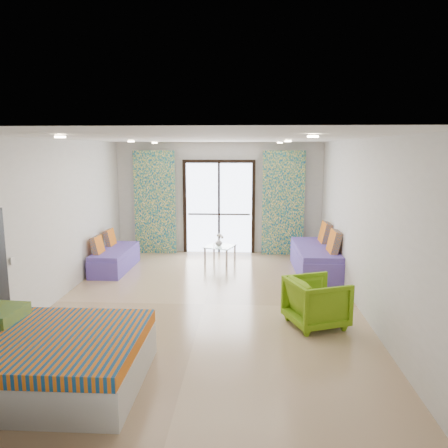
# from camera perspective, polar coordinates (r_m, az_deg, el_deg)

# --- Properties ---
(floor) EXTENTS (5.00, 7.50, 0.01)m
(floor) POSITION_cam_1_polar(r_m,az_deg,el_deg) (7.35, -2.58, -10.43)
(floor) COLOR #9A7C5C
(floor) RESTS_ON ground
(ceiling) EXTENTS (5.00, 7.50, 0.01)m
(ceiling) POSITION_cam_1_polar(r_m,az_deg,el_deg) (6.89, -2.76, 11.13)
(ceiling) COLOR silver
(ceiling) RESTS_ON ground
(wall_back) EXTENTS (5.00, 0.01, 2.70)m
(wall_back) POSITION_cam_1_polar(r_m,az_deg,el_deg) (10.70, -0.65, 3.42)
(wall_back) COLOR silver
(wall_back) RESTS_ON ground
(wall_front) EXTENTS (5.00, 0.01, 2.70)m
(wall_front) POSITION_cam_1_polar(r_m,az_deg,el_deg) (3.40, -9.13, -10.81)
(wall_front) COLOR silver
(wall_front) RESTS_ON ground
(wall_left) EXTENTS (0.01, 7.50, 2.70)m
(wall_left) POSITION_cam_1_polar(r_m,az_deg,el_deg) (7.66, -21.61, 0.17)
(wall_left) COLOR silver
(wall_left) RESTS_ON ground
(wall_right) EXTENTS (0.01, 7.50, 2.70)m
(wall_right) POSITION_cam_1_polar(r_m,az_deg,el_deg) (7.19, 17.58, -0.18)
(wall_right) COLOR silver
(wall_right) RESTS_ON ground
(balcony_door) EXTENTS (1.76, 0.08, 2.28)m
(balcony_door) POSITION_cam_1_polar(r_m,az_deg,el_deg) (10.68, -0.66, 2.91)
(balcony_door) COLOR black
(balcony_door) RESTS_ON floor
(balcony_rail) EXTENTS (1.52, 0.03, 0.04)m
(balcony_rail) POSITION_cam_1_polar(r_m,az_deg,el_deg) (10.73, -0.65, 1.28)
(balcony_rail) COLOR #595451
(balcony_rail) RESTS_ON balcony_door
(curtain_left) EXTENTS (1.00, 0.10, 2.50)m
(curtain_left) POSITION_cam_1_polar(r_m,az_deg,el_deg) (10.74, -9.00, 2.79)
(curtain_left) COLOR white
(curtain_left) RESTS_ON floor
(curtain_right) EXTENTS (1.00, 0.10, 2.50)m
(curtain_right) POSITION_cam_1_polar(r_m,az_deg,el_deg) (10.54, 7.74, 2.69)
(curtain_right) COLOR white
(curtain_right) RESTS_ON floor
(downlight_a) EXTENTS (0.12, 0.12, 0.02)m
(downlight_a) POSITION_cam_1_polar(r_m,az_deg,el_deg) (5.29, -20.62, 10.60)
(downlight_a) COLOR #FFE0B2
(downlight_a) RESTS_ON ceiling
(downlight_b) EXTENTS (0.12, 0.12, 0.02)m
(downlight_b) POSITION_cam_1_polar(r_m,az_deg,el_deg) (4.91, 11.54, 11.13)
(downlight_b) COLOR #FFE0B2
(downlight_b) RESTS_ON ceiling
(downlight_c) EXTENTS (0.12, 0.12, 0.02)m
(downlight_c) POSITION_cam_1_polar(r_m,az_deg,el_deg) (8.13, -12.04, 10.51)
(downlight_c) COLOR #FFE0B2
(downlight_c) RESTS_ON ceiling
(downlight_d) EXTENTS (0.12, 0.12, 0.02)m
(downlight_d) POSITION_cam_1_polar(r_m,az_deg,el_deg) (7.89, 8.36, 10.65)
(downlight_d) COLOR #FFE0B2
(downlight_d) RESTS_ON ceiling
(downlight_e) EXTENTS (0.12, 0.12, 0.02)m
(downlight_e) POSITION_cam_1_polar(r_m,az_deg,el_deg) (10.08, -9.05, 10.43)
(downlight_e) COLOR #FFE0B2
(downlight_e) RESTS_ON ceiling
(downlight_f) EXTENTS (0.12, 0.12, 0.02)m
(downlight_f) POSITION_cam_1_polar(r_m,az_deg,el_deg) (9.88, 7.31, 10.48)
(downlight_f) COLOR #FFE0B2
(downlight_f) RESTS_ON ceiling
(switch_plate) EXTENTS (0.02, 0.10, 0.10)m
(switch_plate) POSITION_cam_1_polar(r_m,az_deg,el_deg) (6.57, -25.92, -4.31)
(switch_plate) COLOR silver
(switch_plate) RESTS_ON wall_left
(bed) EXTENTS (2.03, 1.66, 0.70)m
(bed) POSITION_cam_1_polar(r_m,az_deg,el_deg) (5.32, -22.27, -15.94)
(bed) COLOR silver
(bed) RESTS_ON floor
(daybed_left) EXTENTS (0.66, 1.64, 0.80)m
(daybed_left) POSITION_cam_1_polar(r_m,az_deg,el_deg) (9.57, -14.13, -4.35)
(daybed_left) COLOR #5C49AE
(daybed_left) RESTS_ON floor
(daybed_right) EXTENTS (0.81, 2.02, 0.99)m
(daybed_right) POSITION_cam_1_polar(r_m,az_deg,el_deg) (9.24, 11.90, -4.40)
(daybed_right) COLOR #5C49AE
(daybed_right) RESTS_ON floor
(coffee_table) EXTENTS (0.75, 0.75, 0.68)m
(coffee_table) POSITION_cam_1_polar(r_m,az_deg,el_deg) (9.81, -0.52, -3.11)
(coffee_table) COLOR silver
(coffee_table) RESTS_ON floor
(vase) EXTENTS (0.19, 0.20, 0.16)m
(vase) POSITION_cam_1_polar(r_m,az_deg,el_deg) (9.78, -0.69, -2.40)
(vase) COLOR white
(vase) RESTS_ON coffee_table
(armchair) EXTENTS (0.93, 0.96, 0.78)m
(armchair) POSITION_cam_1_polar(r_m,az_deg,el_deg) (6.53, 12.00, -9.64)
(armchair) COLOR #6D9F14
(armchair) RESTS_ON floor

